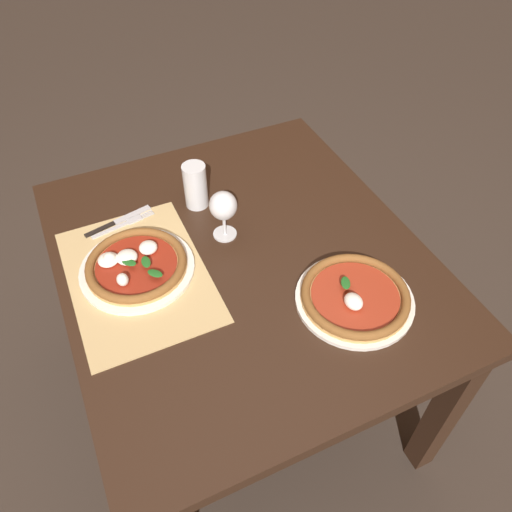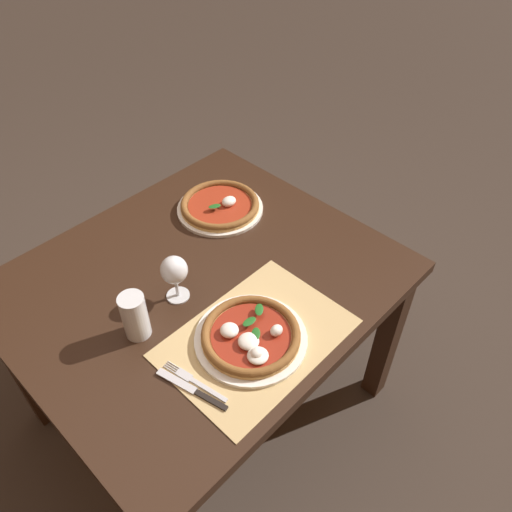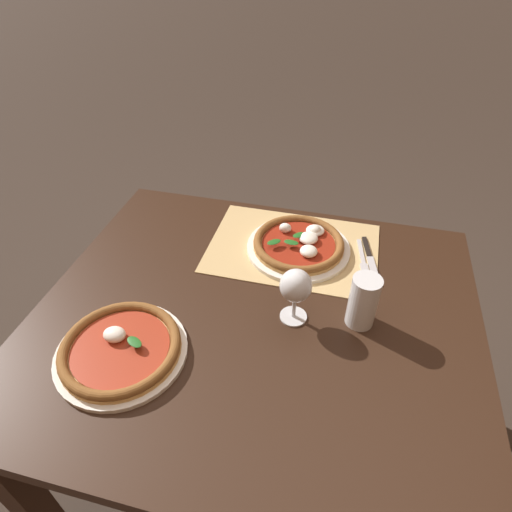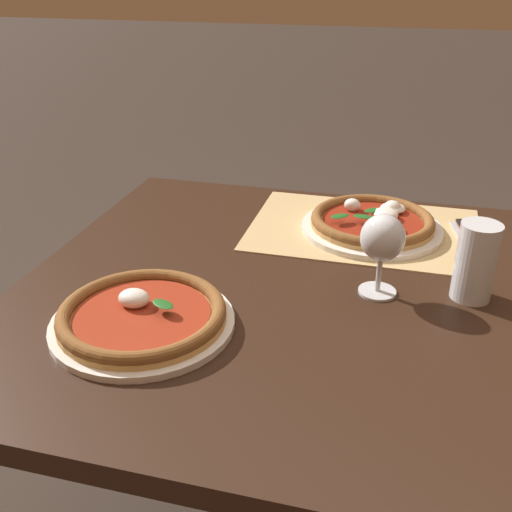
{
  "view_description": "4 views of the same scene",
  "coord_description": "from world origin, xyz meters",
  "views": [
    {
      "loc": [
        0.91,
        -0.37,
        1.77
      ],
      "look_at": [
        0.1,
        -0.0,
        0.83
      ],
      "focal_mm": 35.0,
      "sensor_mm": 36.0,
      "label": 1
    },
    {
      "loc": [
        -0.66,
        -0.87,
        1.87
      ],
      "look_at": [
        0.16,
        -0.09,
        0.79
      ],
      "focal_mm": 35.0,
      "sensor_mm": 36.0,
      "label": 2
    },
    {
      "loc": [
        -0.18,
        0.73,
        1.57
      ],
      "look_at": [
        0.04,
        -0.15,
        0.81
      ],
      "focal_mm": 30.0,
      "sensor_mm": 36.0,
      "label": 3
    },
    {
      "loc": [
        -0.12,
        0.97,
        1.3
      ],
      "look_at": [
        0.13,
        -0.01,
        0.79
      ],
      "focal_mm": 42.0,
      "sensor_mm": 36.0,
      "label": 4
    }
  ],
  "objects": [
    {
      "name": "dining_table",
      "position": [
        0.0,
        0.0,
        0.63
      ],
      "size": [
        1.14,
        1.0,
        0.74
      ],
      "color": "black",
      "rests_on": "ground"
    },
    {
      "name": "paper_placemat",
      "position": [
        -0.05,
        -0.29,
        0.74
      ],
      "size": [
        0.51,
        0.36,
        0.0
      ],
      "primitive_type": "cube",
      "color": "tan",
      "rests_on": "dining_table"
    },
    {
      "name": "knife",
      "position": [
        -0.28,
        -0.28,
        0.75
      ],
      "size": [
        0.07,
        0.21,
        0.01
      ],
      "color": "black",
      "rests_on": "paper_placemat"
    },
    {
      "name": "pint_glass",
      "position": [
        -0.26,
        -0.04,
        0.81
      ],
      "size": [
        0.07,
        0.07,
        0.15
      ],
      "color": "silver",
      "rests_on": "dining_table"
    },
    {
      "name": "wine_glass",
      "position": [
        -0.1,
        -0.01,
        0.85
      ],
      "size": [
        0.08,
        0.08,
        0.16
      ],
      "color": "silver",
      "rests_on": "dining_table"
    },
    {
      "name": "ground_plane",
      "position": [
        0.0,
        0.0,
        0.0
      ],
      "size": [
        24.0,
        24.0,
        0.0
      ],
      "primitive_type": "plane",
      "color": "#382D26"
    },
    {
      "name": "pizza_near",
      "position": [
        -0.06,
        -0.29,
        0.76
      ],
      "size": [
        0.31,
        0.31,
        0.05
      ],
      "color": "silver",
      "rests_on": "paper_placemat"
    },
    {
      "name": "fork",
      "position": [
        -0.26,
        -0.27,
        0.75
      ],
      "size": [
        0.05,
        0.2,
        0.0
      ],
      "color": "#B7B7BC",
      "rests_on": "paper_placemat"
    },
    {
      "name": "pizza_far",
      "position": [
        0.28,
        0.2,
        0.76
      ],
      "size": [
        0.31,
        0.31,
        0.05
      ],
      "color": "silver",
      "rests_on": "dining_table"
    }
  ]
}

